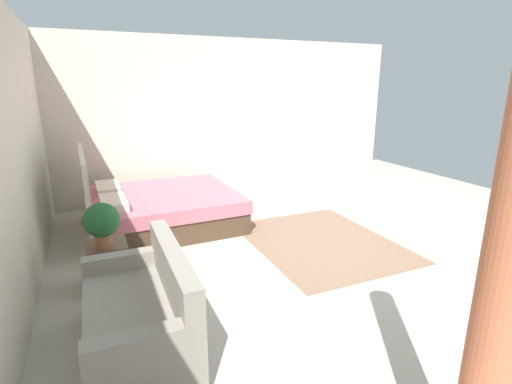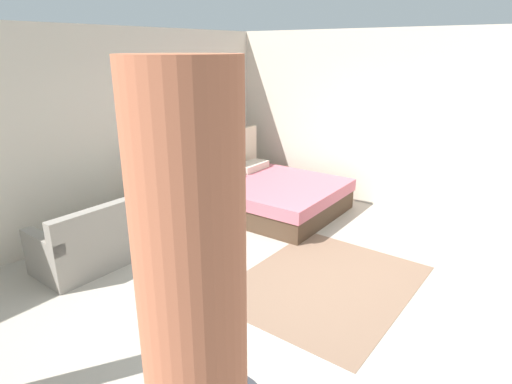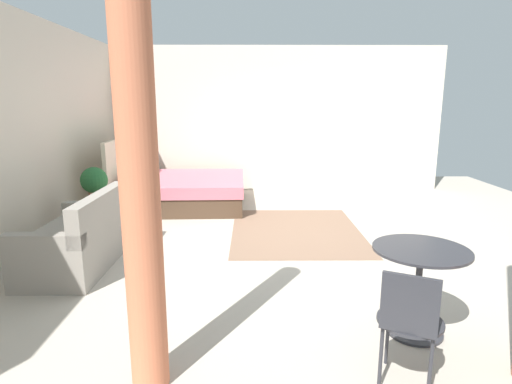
{
  "view_description": "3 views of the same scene",
  "coord_description": "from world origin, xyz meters",
  "px_view_note": "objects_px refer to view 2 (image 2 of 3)",
  "views": [
    {
      "loc": [
        -3.79,
        2.63,
        2.07
      ],
      "look_at": [
        0.19,
        0.89,
        0.85
      ],
      "focal_mm": 27.05,
      "sensor_mm": 36.0,
      "label": 1
    },
    {
      "loc": [
        -3.61,
        -2.1,
        2.58
      ],
      "look_at": [
        0.39,
        0.94,
        0.87
      ],
      "focal_mm": 29.85,
      "sensor_mm": 36.0,
      "label": 2
    },
    {
      "loc": [
        -5.3,
        0.49,
        1.78
      ],
      "look_at": [
        -0.09,
        0.44,
        0.65
      ],
      "focal_mm": 29.03,
      "sensor_mm": 36.0,
      "label": 3
    }
  ],
  "objects_px": {
    "nightstand": "(162,214)",
    "potted_plant": "(153,182)",
    "couch": "(97,241)",
    "bed": "(269,194)"
  },
  "relations": [
    {
      "from": "nightstand",
      "to": "potted_plant",
      "type": "distance_m",
      "value": 0.52
    },
    {
      "from": "nightstand",
      "to": "potted_plant",
      "type": "relative_size",
      "value": 1.03
    },
    {
      "from": "potted_plant",
      "to": "couch",
      "type": "bearing_deg",
      "value": -169.6
    },
    {
      "from": "bed",
      "to": "nightstand",
      "type": "distance_m",
      "value": 1.78
    },
    {
      "from": "potted_plant",
      "to": "nightstand",
      "type": "bearing_deg",
      "value": -13.69
    },
    {
      "from": "bed",
      "to": "nightstand",
      "type": "bearing_deg",
      "value": 153.37
    },
    {
      "from": "nightstand",
      "to": "potted_plant",
      "type": "xyz_separation_m",
      "value": [
        -0.1,
        0.02,
        0.51
      ]
    },
    {
      "from": "couch",
      "to": "nightstand",
      "type": "distance_m",
      "value": 1.22
    },
    {
      "from": "bed",
      "to": "potted_plant",
      "type": "height_order",
      "value": "bed"
    },
    {
      "from": "couch",
      "to": "potted_plant",
      "type": "height_order",
      "value": "potted_plant"
    }
  ]
}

